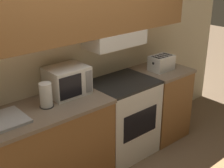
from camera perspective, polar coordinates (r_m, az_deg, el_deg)
The scene contains 8 objects.
ground_plane at distance 3.91m, azimuth -6.00°, elevation -12.54°, with size 16.00×16.00×0.00m, color #7F664C.
wall_back at distance 3.24m, azimuth -6.22°, elevation 9.85°, with size 5.16×0.38×2.55m.
lower_counter_main at distance 3.16m, azimuth -13.16°, elevation -12.28°, with size 1.45×0.62×0.93m.
lower_counter_right_stub at distance 4.13m, azimuth 8.70°, elevation -3.26°, with size 0.60×0.62×0.93m.
stove_range at distance 3.70m, azimuth 1.86°, elevation -6.21°, with size 0.72×0.60×0.93m.
microwave at distance 3.16m, azimuth -8.22°, elevation 0.61°, with size 0.40×0.33×0.29m.
toaster at distance 3.88m, azimuth 9.02°, elevation 3.85°, with size 0.30×0.20×0.18m.
paper_towel_roll at distance 2.94m, azimuth -12.01°, elevation -2.01°, with size 0.13×0.13×0.23m.
Camera 1 is at (-1.79, -2.67, 2.23)m, focal length 50.00 mm.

